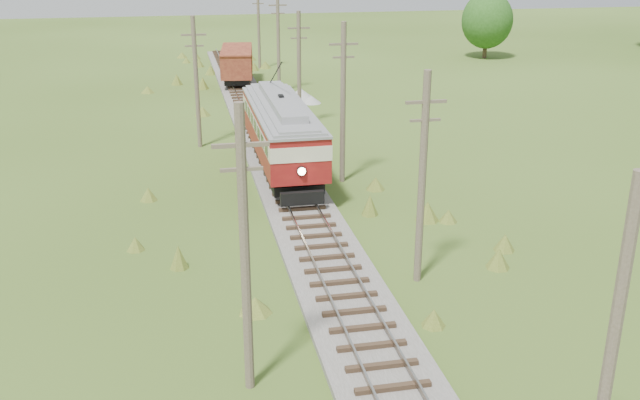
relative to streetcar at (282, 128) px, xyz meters
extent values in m
cube|color=#605B54|center=(0.00, 1.15, -2.71)|extent=(3.60, 96.00, 0.25)
cube|color=#726659|center=(-0.72, 1.15, -2.35)|extent=(0.08, 96.00, 0.17)
cube|color=#726659|center=(0.72, 1.15, -2.35)|extent=(0.08, 96.00, 0.17)
cube|color=#2D2116|center=(0.00, 1.15, -2.50)|extent=(2.40, 96.00, 0.16)
cube|color=black|center=(0.00, 0.00, -1.77)|extent=(2.66, 12.21, 0.50)
cube|color=maroon|center=(0.00, 0.00, -0.67)|extent=(3.13, 13.27, 1.22)
cube|color=beige|center=(0.00, 0.00, 0.33)|extent=(3.16, 13.34, 0.77)
cube|color=black|center=(0.00, 0.00, 0.33)|extent=(3.19, 12.74, 0.61)
cube|color=maroon|center=(0.00, 0.00, 0.88)|extent=(3.13, 13.27, 0.33)
cube|color=gray|center=(0.00, 0.00, 1.24)|extent=(3.19, 13.40, 0.42)
cube|color=gray|center=(0.00, 0.00, 1.62)|extent=(1.42, 9.95, 0.44)
sphere|color=#FFF2BF|center=(-0.02, -6.71, -0.50)|extent=(0.40, 0.40, 0.40)
cylinder|color=black|center=(0.00, 1.99, 2.87)|extent=(0.08, 5.15, 2.13)
cylinder|color=black|center=(-0.84, -5.01, -1.83)|extent=(0.13, 0.88, 0.88)
cylinder|color=black|center=(0.82, -5.02, -1.83)|extent=(0.13, 0.88, 0.88)
cylinder|color=black|center=(-0.82, 5.02, -1.83)|extent=(0.13, 0.88, 0.88)
cylinder|color=black|center=(0.84, 5.02, -1.83)|extent=(0.13, 0.88, 0.88)
cube|color=black|center=(0.00, 28.36, -1.90)|extent=(3.09, 7.91, 0.54)
cube|color=#5E2016|center=(0.00, 28.36, -0.56)|extent=(3.74, 8.82, 2.14)
cube|color=#5E2016|center=(0.00, 28.36, 0.57)|extent=(3.81, 9.00, 0.13)
cylinder|color=black|center=(-1.09, 25.89, -1.84)|extent=(0.22, 0.87, 0.86)
cylinder|color=black|center=(0.51, 25.71, -1.84)|extent=(0.22, 0.87, 0.86)
cylinder|color=black|center=(-0.51, 31.00, -1.84)|extent=(0.22, 0.87, 0.86)
cylinder|color=black|center=(1.09, 30.82, -1.84)|extent=(0.22, 0.87, 0.86)
cone|color=gray|center=(4.61, 19.92, -2.26)|extent=(3.04, 3.04, 1.14)
cone|color=gray|center=(5.37, 18.97, -2.50)|extent=(1.71, 1.71, 0.67)
cylinder|color=brown|center=(3.10, -27.85, 1.57)|extent=(0.30, 0.30, 8.80)
cylinder|color=brown|center=(3.30, -14.85, 1.47)|extent=(0.30, 0.30, 8.60)
cube|color=brown|center=(3.30, -14.85, 4.57)|extent=(1.60, 0.12, 0.12)
cube|color=brown|center=(3.30, -14.85, 3.87)|extent=(1.20, 0.10, 0.10)
cylinder|color=brown|center=(3.20, -1.85, 1.67)|extent=(0.30, 0.30, 9.00)
cube|color=brown|center=(3.20, -1.85, 4.97)|extent=(1.60, 0.12, 0.12)
cube|color=brown|center=(3.20, -1.85, 4.27)|extent=(1.20, 0.10, 0.10)
cylinder|color=brown|center=(3.00, 11.15, 1.37)|extent=(0.30, 0.30, 8.40)
cube|color=brown|center=(3.00, 11.15, 4.37)|extent=(1.60, 0.12, 0.12)
cube|color=brown|center=(3.00, 11.15, 3.67)|extent=(1.20, 0.10, 0.10)
cylinder|color=brown|center=(3.40, 24.15, 1.62)|extent=(0.30, 0.30, 8.90)
cube|color=brown|center=(3.40, 24.15, 4.87)|extent=(1.60, 0.12, 0.12)
cube|color=brown|center=(3.40, 24.15, 4.17)|extent=(1.20, 0.10, 0.10)
cylinder|color=brown|center=(3.20, 37.15, 1.52)|extent=(0.30, 0.30, 8.70)
cube|color=brown|center=(3.20, 37.15, 3.97)|extent=(1.20, 0.10, 0.10)
cylinder|color=brown|center=(-4.20, -20.85, 1.67)|extent=(0.30, 0.30, 9.00)
cube|color=brown|center=(-4.20, -20.85, 4.97)|extent=(1.60, 0.12, 0.12)
cube|color=brown|center=(-4.20, -20.85, 4.27)|extent=(1.20, 0.10, 0.10)
cylinder|color=brown|center=(-4.50, 7.15, 1.47)|extent=(0.30, 0.30, 8.60)
cube|color=brown|center=(-4.50, 7.15, 4.57)|extent=(1.60, 0.12, 0.12)
cube|color=brown|center=(-4.50, 7.15, 3.87)|extent=(1.20, 0.10, 0.10)
cylinder|color=#38281C|center=(30.00, 39.15, -1.57)|extent=(0.50, 0.50, 2.52)
ellipsoid|color=#214B16|center=(30.00, 39.15, 1.51)|extent=(5.88, 5.88, 6.47)
camera|label=1|loc=(-5.83, -39.77, 10.27)|focal=40.00mm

